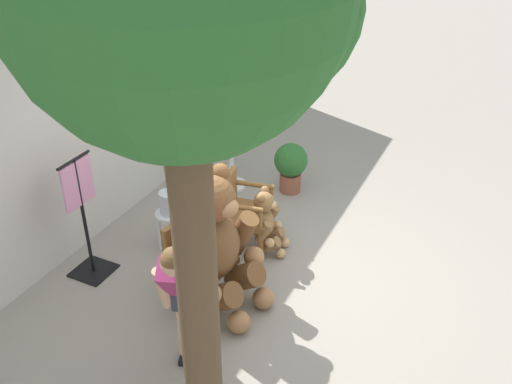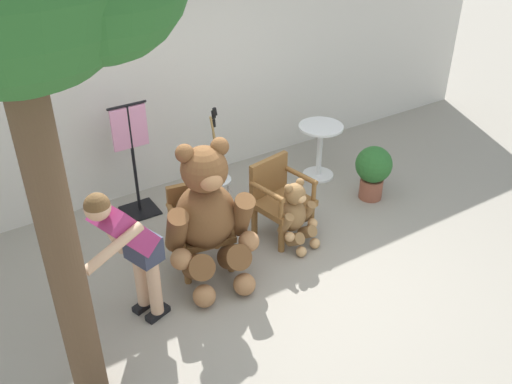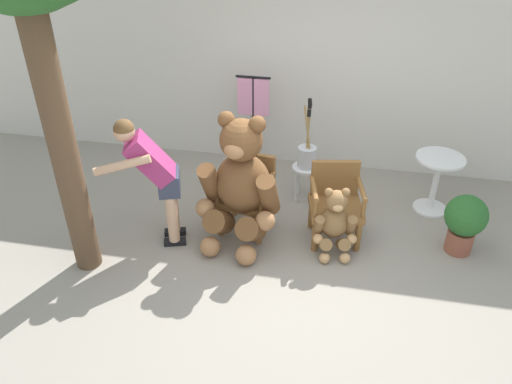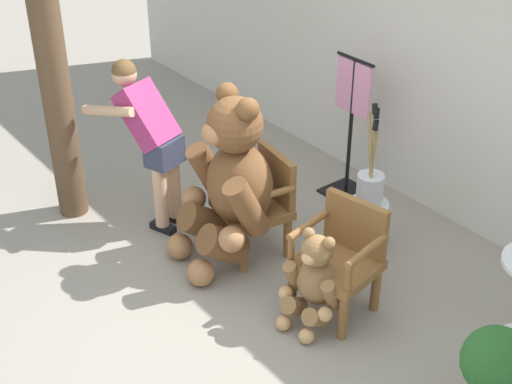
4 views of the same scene
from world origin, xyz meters
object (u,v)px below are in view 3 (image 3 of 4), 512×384
teddy_bear_large (240,183)px  potted_plant (465,220)px  person_visitor (154,171)px  clothing_display_stand (253,124)px  wooden_chair_right (335,201)px  teddy_bear_small (335,222)px  wooden_chair_left (248,191)px  brush_bucket (307,154)px  round_side_table (436,178)px  white_stool (306,174)px

teddy_bear_large → potted_plant: size_ratio=2.18×
person_visitor → clothing_display_stand: 1.83m
wooden_chair_right → potted_plant: wooden_chair_right is taller
potted_plant → person_visitor: bearing=-171.9°
teddy_bear_small → potted_plant: teddy_bear_small is taller
wooden_chair_left → potted_plant: wooden_chair_left is taller
wooden_chair_right → potted_plant: 1.36m
teddy_bear_large → clothing_display_stand: size_ratio=1.09×
wooden_chair_left → person_visitor: 1.09m
brush_bucket → clothing_display_stand: 0.93m
brush_bucket → round_side_table: bearing=2.1°
brush_bucket → potted_plant: size_ratio=1.31×
teddy_bear_small → round_side_table: teddy_bear_small is taller
wooden_chair_right → teddy_bear_large: 1.06m
brush_bucket → potted_plant: (1.75, -0.70, -0.24)m
wooden_chair_left → wooden_chair_right: 0.98m
wooden_chair_left → potted_plant: (2.33, -0.01, -0.07)m
wooden_chair_left → clothing_display_stand: bearing=98.5°
round_side_table → potted_plant: 0.79m
wooden_chair_left → person_visitor: bearing=-152.1°
white_stool → round_side_table: size_ratio=0.64×
wooden_chair_left → person_visitor: (-0.88, -0.47, 0.43)m
teddy_bear_large → brush_bucket: 1.13m
teddy_bear_small → brush_bucket: (-0.41, 0.97, 0.26)m
teddy_bear_large → white_stool: size_ratio=3.22×
person_visitor → potted_plant: bearing=8.1°
white_stool → clothing_display_stand: bearing=145.6°
round_side_table → clothing_display_stand: (-2.29, 0.47, 0.27)m
brush_bucket → round_side_table: 1.54m
round_side_table → clothing_display_stand: clothing_display_stand is taller
teddy_bear_large → round_side_table: size_ratio=2.06×
white_stool → potted_plant: 1.89m
brush_bucket → round_side_table: (1.53, 0.06, -0.19)m
brush_bucket → teddy_bear_large: bearing=-122.4°
teddy_bear_small → person_visitor: size_ratio=0.52×
teddy_bear_large → teddy_bear_small: size_ratio=1.92×
wooden_chair_left → wooden_chair_right: size_ratio=1.00×
wooden_chair_left → wooden_chair_right: bearing=-0.0°
wooden_chair_right → teddy_bear_small: (0.02, -0.28, -0.08)m
teddy_bear_large → round_side_table: 2.37m
wooden_chair_left → brush_bucket: (0.58, 0.69, 0.17)m
white_stool → brush_bucket: (-0.00, -0.00, 0.28)m
teddy_bear_large → teddy_bear_small: 1.07m
teddy_bear_large → teddy_bear_small: (1.02, -0.02, -0.35)m
wooden_chair_right → potted_plant: bearing=-0.5°
wooden_chair_right → round_side_table: size_ratio=1.19×
teddy_bear_small → white_stool: 1.06m
potted_plant → teddy_bear_small: bearing=-168.6°
person_visitor → white_stool: 1.94m
teddy_bear_small → wooden_chair_left: bearing=164.2°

